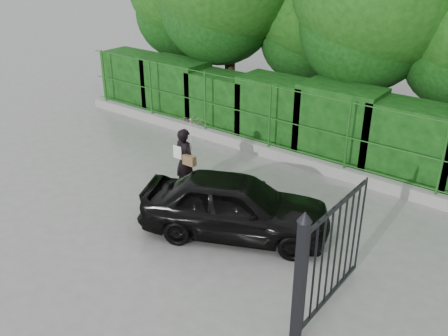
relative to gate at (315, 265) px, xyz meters
The scene contains 7 objects.
ground 4.81m from the gate, behind, with size 80.00×80.00×0.00m, color gray.
kerb 7.04m from the gate, 131.36° to the left, with size 14.00×0.25×0.30m, color #9E9E99.
fence 6.82m from the gate, 129.97° to the left, with size 14.13×0.06×1.80m.
hedge 7.67m from the gate, 125.68° to the left, with size 14.20×1.20×2.10m.
gate is the anchor object (origin of this frame).
woman 5.15m from the gate, 153.43° to the left, with size 0.90×0.90×1.91m.
car 3.02m from the gate, 150.57° to the left, with size 1.58×3.92×1.34m, color black.
Camera 1 is at (7.30, -6.53, 5.83)m, focal length 40.00 mm.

